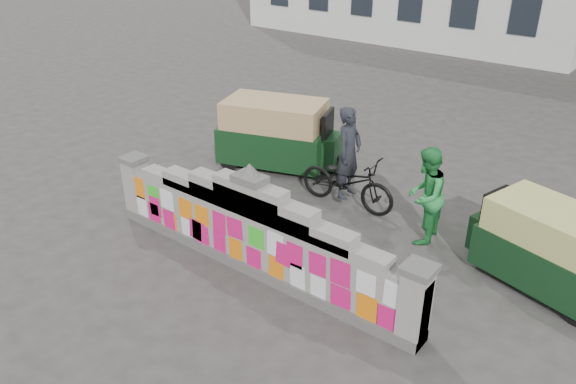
# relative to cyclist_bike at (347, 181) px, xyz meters

# --- Properties ---
(ground) EXTENTS (100.00, 100.00, 0.00)m
(ground) POSITION_rel_cyclist_bike_xyz_m (-0.02, -2.97, -0.56)
(ground) COLOR #383533
(ground) RESTS_ON ground
(parapet_wall) EXTENTS (6.48, 0.44, 2.01)m
(parapet_wall) POSITION_rel_cyclist_bike_xyz_m (-0.02, -2.98, 0.19)
(parapet_wall) COLOR #4C4C49
(parapet_wall) RESTS_ON ground
(cyclist_bike) EXTENTS (2.17, 0.84, 1.13)m
(cyclist_bike) POSITION_rel_cyclist_bike_xyz_m (0.00, 0.00, 0.00)
(cyclist_bike) COLOR black
(cyclist_bike) RESTS_ON ground
(cyclist_rider) EXTENTS (0.49, 0.71, 1.91)m
(cyclist_rider) POSITION_rel_cyclist_bike_xyz_m (-0.00, 0.00, 0.39)
(cyclist_rider) COLOR black
(cyclist_rider) RESTS_ON ground
(pedestrian) EXTENTS (0.83, 0.99, 1.86)m
(pedestrian) POSITION_rel_cyclist_bike_xyz_m (1.84, -0.28, 0.36)
(pedestrian) COLOR green
(pedestrian) RESTS_ON ground
(rickshaw_left) EXTENTS (3.02, 2.09, 1.62)m
(rickshaw_left) POSITION_rel_cyclist_bike_xyz_m (-2.43, 0.72, 0.28)
(rickshaw_left) COLOR #113417
(rickshaw_left) RESTS_ON ground
(rickshaw_right) EXTENTS (2.64, 1.74, 1.42)m
(rickshaw_right) POSITION_rel_cyclist_bike_xyz_m (4.06, -0.36, 0.17)
(rickshaw_right) COLOR #113318
(rickshaw_right) RESTS_ON ground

